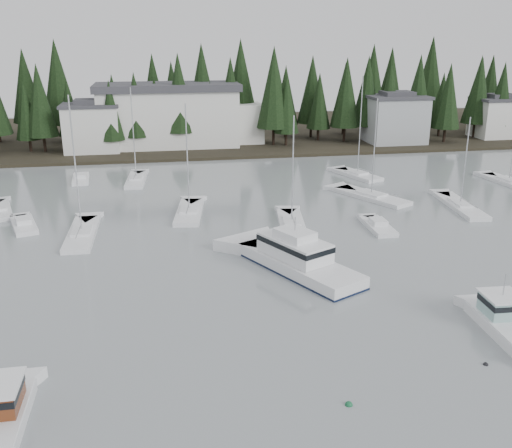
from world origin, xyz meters
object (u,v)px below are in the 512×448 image
Objects in this scene: house_east_a at (395,118)px; sailboat_0 at (357,176)px; harbor_inn at (180,115)px; sailboat_10 at (460,207)px; lobster_boat_teal at (509,327)px; runabout_3 at (81,180)px; sailboat_4 at (371,198)px; runabout_4 at (24,226)px; house_west at (92,127)px; cabin_cruiser_center at (298,261)px; house_east_b at (498,117)px; sailboat_6 at (189,214)px; sailboat_1 at (509,183)px; sailboat_3 at (137,181)px; sailboat_8 at (82,235)px; runabout_1 at (378,227)px; sailboat_5 at (292,225)px.

house_east_a is 27.72m from sailboat_0.
harbor_inn is 2.64× the size of sailboat_10.
lobster_boat_teal is 1.37× the size of runabout_3.
runabout_4 is (-40.39, -4.27, 0.08)m from sailboat_4.
house_west is 0.32× the size of harbor_inn.
sailboat_10 is (-8.59, -39.76, -4.85)m from house_east_a.
cabin_cruiser_center is at bearing -83.36° from harbor_inn.
sailboat_6 is at bearing -148.12° from house_east_b.
sailboat_1 is at bearing -39.05° from harbor_inn.
sailboat_8 reaches higher than sailboat_3.
house_east_a is 40.96m from sailboat_10.
lobster_boat_teal is at bearing 153.36° from sailboat_0.
runabout_4 is (-61.62, -7.87, 0.08)m from sailboat_1.
sailboat_4 is 40.62m from runabout_4.
sailboat_4 is 11.87m from runabout_1.
sailboat_0 is 2.32× the size of runabout_1.
sailboat_1 is 0.93× the size of sailboat_5.
runabout_4 is (-49.21, 1.52, 0.08)m from sailboat_10.
sailboat_5 is 9.08m from runabout_1.
sailboat_5 is at bearing 76.56° from runabout_1.
house_east_a is at bearing -39.11° from sailboat_6.
sailboat_10 reaches higher than house_east_b.
cabin_cruiser_center is 22.99m from sailboat_8.
sailboat_0 is 28.70m from sailboat_6.
cabin_cruiser_center is at bearing 117.19° from sailboat_4.
house_west is 54.01m from house_east_a.
sailboat_5 reaches higher than runabout_4.
sailboat_5 reaches higher than house_east_b.
house_east_b reaches higher than runabout_4.
sailboat_3 reaches higher than lobster_boat_teal.
house_west is at bearing -167.48° from harbor_inn.
house_west is 65.94m from sailboat_1.
sailboat_10 is at bearing -178.63° from sailboat_0.
runabout_3 and runabout_4 have the same top height.
runabout_1 is 42.60m from runabout_3.
cabin_cruiser_center is 1.17× the size of sailboat_10.
cabin_cruiser_center is at bearing -120.43° from house_east_a.
harbor_inn is (15.04, 3.34, 1.12)m from house_west.
house_east_b is 0.32× the size of harbor_inn.
sailboat_3 reaches higher than runabout_4.
sailboat_6 is at bearing 99.48° from sailboat_0.
cabin_cruiser_center is at bearing 128.09° from sailboat_10.
sailboat_3 is 32.19m from sailboat_4.
sailboat_10 is (42.83, 2.46, -0.02)m from sailboat_8.
runabout_4 is (-57.80, -38.24, -4.77)m from house_east_a.
sailboat_0 reaches higher than runabout_3.
sailboat_0 reaches higher than sailboat_10.
sailboat_3 is at bearing -49.09° from runabout_4.
runabout_1 is (-21.01, -45.27, -4.77)m from house_east_a.
lobster_boat_teal reaches higher than runabout_4.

